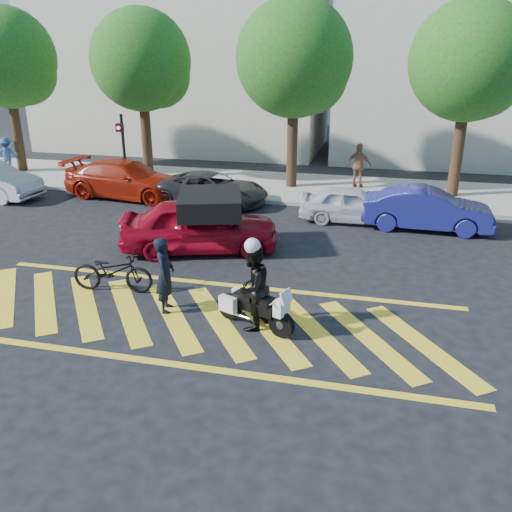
% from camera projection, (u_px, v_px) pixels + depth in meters
% --- Properties ---
extents(ground, '(90.00, 90.00, 0.00)m').
position_uv_depth(ground, '(198.00, 318.00, 12.22)').
color(ground, black).
rests_on(ground, ground).
extents(sidewalk, '(60.00, 5.00, 0.15)m').
position_uv_depth(sidewalk, '(291.00, 188.00, 23.05)').
color(sidewalk, '#9E998E').
rests_on(sidewalk, ground).
extents(crosswalk, '(12.33, 4.00, 0.01)m').
position_uv_depth(crosswalk, '(196.00, 318.00, 12.22)').
color(crosswalk, yellow).
rests_on(crosswalk, ground).
extents(building_left, '(16.00, 8.00, 10.00)m').
position_uv_depth(building_left, '(184.00, 58.00, 31.15)').
color(building_left, beige).
rests_on(building_left, ground).
extents(building_right, '(16.00, 8.00, 11.00)m').
position_uv_depth(building_right, '(501.00, 50.00, 27.25)').
color(building_right, beige).
rests_on(building_right, ground).
extents(tree_far_left, '(4.40, 4.40, 7.41)m').
position_uv_depth(tree_far_left, '(9.00, 62.00, 24.11)').
color(tree_far_left, black).
rests_on(tree_far_left, ground).
extents(tree_left, '(4.20, 4.20, 7.26)m').
position_uv_depth(tree_left, '(145.00, 64.00, 22.70)').
color(tree_left, black).
rests_on(tree_left, ground).
extents(tree_center, '(4.60, 4.60, 7.56)m').
position_uv_depth(tree_center, '(298.00, 62.00, 21.25)').
color(tree_center, black).
rests_on(tree_center, ground).
extents(tree_right, '(4.40, 4.40, 7.41)m').
position_uv_depth(tree_right, '(473.00, 65.00, 19.84)').
color(tree_right, black).
rests_on(tree_right, ground).
extents(signal_pole, '(0.28, 0.43, 3.20)m').
position_uv_depth(signal_pole, '(123.00, 147.00, 21.75)').
color(signal_pole, black).
rests_on(signal_pole, ground).
extents(officer_bike, '(0.57, 0.73, 1.78)m').
position_uv_depth(officer_bike, '(165.00, 275.00, 12.27)').
color(officer_bike, black).
rests_on(officer_bike, ground).
extents(bicycle, '(2.09, 0.91, 1.07)m').
position_uv_depth(bicycle, '(113.00, 271.00, 13.38)').
color(bicycle, black).
rests_on(bicycle, ground).
extents(police_motorcycle, '(1.88, 1.07, 0.88)m').
position_uv_depth(police_motorcycle, '(253.00, 307.00, 11.67)').
color(police_motorcycle, black).
rests_on(police_motorcycle, ground).
extents(officer_moto, '(1.02, 1.13, 1.90)m').
position_uv_depth(officer_moto, '(253.00, 287.00, 11.49)').
color(officer_moto, black).
rests_on(officer_moto, ground).
extents(red_convertible, '(4.96, 3.15, 1.57)m').
position_uv_depth(red_convertible, '(200.00, 225.00, 15.95)').
color(red_convertible, '#9E071A').
rests_on(red_convertible, ground).
extents(parked_left, '(5.25, 2.53, 1.47)m').
position_uv_depth(parked_left, '(126.00, 179.00, 21.63)').
color(parked_left, '#981909').
rests_on(parked_left, ground).
extents(parked_mid_left, '(4.48, 2.32, 1.21)m').
position_uv_depth(parked_mid_left, '(212.00, 189.00, 20.72)').
color(parked_mid_left, black).
rests_on(parked_mid_left, ground).
extents(parked_mid_right, '(3.65, 1.55, 1.23)m').
position_uv_depth(parked_mid_right, '(353.00, 205.00, 18.64)').
color(parked_mid_right, silver).
rests_on(parked_mid_right, ground).
extents(parked_right, '(4.22, 1.56, 1.38)m').
position_uv_depth(parked_right, '(427.00, 209.00, 17.86)').
color(parked_right, navy).
rests_on(parked_right, ground).
extents(pedestrian_left, '(1.19, 0.95, 1.61)m').
position_uv_depth(pedestrian_left, '(7.00, 155.00, 25.25)').
color(pedestrian_left, '#304F84').
rests_on(pedestrian_left, sidewalk).
extents(pedestrian_right, '(1.15, 0.69, 1.83)m').
position_uv_depth(pedestrian_right, '(359.00, 166.00, 22.46)').
color(pedestrian_right, '#8F5A41').
rests_on(pedestrian_right, sidewalk).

